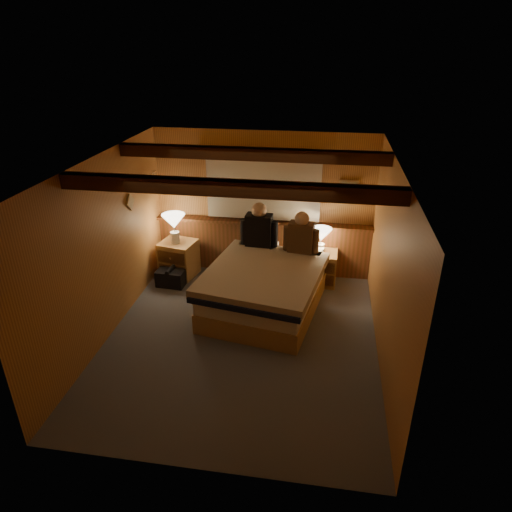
% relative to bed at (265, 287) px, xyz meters
% --- Properties ---
extents(floor, '(4.20, 4.20, 0.00)m').
position_rel_bed_xyz_m(floor, '(-0.21, -0.83, -0.36)').
color(floor, '#545864').
rests_on(floor, ground).
extents(ceiling, '(4.20, 4.20, 0.00)m').
position_rel_bed_xyz_m(ceiling, '(-0.21, -0.83, 2.04)').
color(ceiling, '#B98F45').
rests_on(ceiling, wall_back).
extents(wall_back, '(3.60, 0.00, 3.60)m').
position_rel_bed_xyz_m(wall_back, '(-0.21, 1.27, 0.84)').
color(wall_back, '#C98C48').
rests_on(wall_back, floor).
extents(wall_left, '(0.00, 4.20, 4.20)m').
position_rel_bed_xyz_m(wall_left, '(-2.01, -0.83, 0.84)').
color(wall_left, '#C98C48').
rests_on(wall_left, floor).
extents(wall_right, '(0.00, 4.20, 4.20)m').
position_rel_bed_xyz_m(wall_right, '(1.59, -0.83, 0.84)').
color(wall_right, '#C98C48').
rests_on(wall_right, floor).
extents(wall_front, '(3.60, 0.00, 3.60)m').
position_rel_bed_xyz_m(wall_front, '(-0.21, -2.93, 0.84)').
color(wall_front, '#C98C48').
rests_on(wall_front, floor).
extents(wainscot, '(3.60, 0.23, 0.94)m').
position_rel_bed_xyz_m(wainscot, '(-0.21, 1.21, 0.13)').
color(wainscot, brown).
rests_on(wainscot, wall_back).
extents(curtain_window, '(2.18, 0.09, 1.11)m').
position_rel_bed_xyz_m(curtain_window, '(-0.21, 1.20, 1.16)').
color(curtain_window, '#482712').
rests_on(curtain_window, wall_back).
extents(ceiling_beams, '(3.60, 1.65, 0.16)m').
position_rel_bed_xyz_m(ceiling_beams, '(-0.21, -0.68, 1.95)').
color(ceiling_beams, '#482712').
rests_on(ceiling_beams, ceiling).
extents(coat_rail, '(0.05, 0.55, 0.24)m').
position_rel_bed_xyz_m(coat_rail, '(-1.93, 0.75, 1.31)').
color(coat_rail, white).
rests_on(coat_rail, wall_left).
extents(framed_print, '(0.30, 0.04, 0.25)m').
position_rel_bed_xyz_m(framed_print, '(1.14, 1.25, 1.19)').
color(framed_print, tan).
rests_on(framed_print, wall_back).
extents(bed, '(1.86, 2.25, 0.69)m').
position_rel_bed_xyz_m(bed, '(0.00, 0.00, 0.00)').
color(bed, tan).
rests_on(bed, floor).
extents(nightstand_left, '(0.64, 0.60, 0.61)m').
position_rel_bed_xyz_m(nightstand_left, '(-1.60, 0.83, -0.05)').
color(nightstand_left, tan).
rests_on(nightstand_left, floor).
extents(nightstand_right, '(0.52, 0.47, 0.55)m').
position_rel_bed_xyz_m(nightstand_right, '(0.79, 0.92, -0.08)').
color(nightstand_right, tan).
rests_on(nightstand_right, floor).
extents(lamp_left, '(0.38, 0.38, 0.50)m').
position_rel_bed_xyz_m(lamp_left, '(-1.63, 0.81, 0.60)').
color(lamp_left, white).
rests_on(lamp_left, nightstand_left).
extents(lamp_right, '(0.33, 0.33, 0.43)m').
position_rel_bed_xyz_m(lamp_right, '(0.76, 0.89, 0.49)').
color(lamp_right, white).
rests_on(lamp_right, nightstand_right).
extents(person_left, '(0.60, 0.26, 0.74)m').
position_rel_bed_xyz_m(person_left, '(-0.21, 0.76, 0.62)').
color(person_left, black).
rests_on(person_left, bed).
extents(person_right, '(0.55, 0.27, 0.68)m').
position_rel_bed_xyz_m(person_right, '(0.46, 0.63, 0.60)').
color(person_right, '#503620').
rests_on(person_right, bed).
extents(duffel_bag, '(0.47, 0.30, 0.32)m').
position_rel_bed_xyz_m(duffel_bag, '(-1.62, 0.44, -0.22)').
color(duffel_bag, black).
rests_on(duffel_bag, floor).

